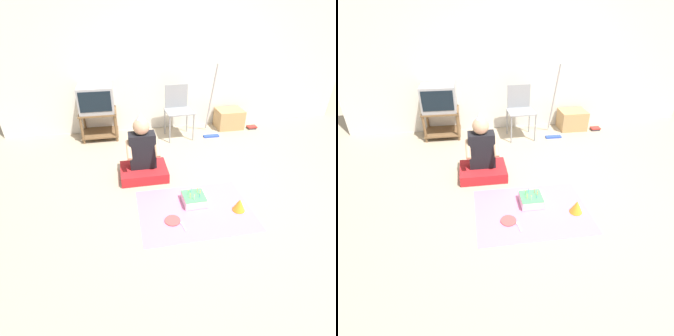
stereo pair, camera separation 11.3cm
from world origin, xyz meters
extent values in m
plane|color=tan|center=(0.00, 0.00, 0.00)|extent=(16.00, 16.00, 0.00)
cube|color=silver|center=(0.00, 2.30, 1.27)|extent=(6.40, 0.06, 2.55)
cube|color=brown|center=(-1.52, 2.02, 0.47)|extent=(0.62, 0.49, 0.03)
cube|color=brown|center=(-1.52, 2.02, 0.09)|extent=(0.62, 0.49, 0.02)
cylinder|color=brown|center=(-1.80, 1.81, 0.24)|extent=(0.04, 0.04, 0.49)
cylinder|color=brown|center=(-1.24, 1.81, 0.24)|extent=(0.04, 0.04, 0.49)
cylinder|color=brown|center=(-1.80, 2.24, 0.24)|extent=(0.04, 0.04, 0.49)
cylinder|color=brown|center=(-1.24, 2.24, 0.24)|extent=(0.04, 0.04, 0.49)
cube|color=#99999E|center=(-1.52, 2.02, 0.70)|extent=(0.56, 0.47, 0.42)
cube|color=black|center=(-1.52, 1.78, 0.71)|extent=(0.50, 0.01, 0.32)
cube|color=gray|center=(-0.15, 1.77, 0.48)|extent=(0.47, 0.45, 0.02)
cube|color=gray|center=(-0.16, 1.98, 0.68)|extent=(0.40, 0.04, 0.40)
cylinder|color=gray|center=(-0.35, 1.57, 0.24)|extent=(0.02, 0.02, 0.48)
cylinder|color=gray|center=(0.06, 1.59, 0.24)|extent=(0.02, 0.02, 0.48)
cylinder|color=gray|center=(-0.37, 1.96, 0.24)|extent=(0.02, 0.02, 0.48)
cylinder|color=gray|center=(0.05, 1.97, 0.24)|extent=(0.02, 0.02, 0.48)
cube|color=tan|center=(0.89, 2.03, 0.18)|extent=(0.49, 0.41, 0.35)
cube|color=#2D4CB2|center=(0.43, 1.67, 0.01)|extent=(0.28, 0.09, 0.03)
cylinder|color=#B7B7BC|center=(0.43, 1.84, 0.64)|extent=(0.03, 0.37, 1.23)
cube|color=#333338|center=(1.31, 1.88, 0.01)|extent=(0.15, 0.12, 0.03)
cube|color=#B72D28|center=(1.32, 1.88, 0.04)|extent=(0.17, 0.13, 0.02)
cube|color=red|center=(-0.90, 0.60, 0.07)|extent=(0.63, 0.48, 0.14)
cube|color=black|center=(-0.90, 0.65, 0.38)|extent=(0.34, 0.20, 0.48)
sphere|color=tan|center=(-0.90, 0.65, 0.72)|extent=(0.21, 0.21, 0.21)
cone|color=silver|center=(-0.90, 0.65, 0.85)|extent=(0.12, 0.12, 0.09)
cylinder|color=tan|center=(-1.08, 0.54, 0.46)|extent=(0.06, 0.25, 0.20)
cylinder|color=tan|center=(-0.72, 0.54, 0.46)|extent=(0.06, 0.25, 0.20)
cube|color=pink|center=(-0.40, -0.21, 0.00)|extent=(1.29, 0.93, 0.01)
cube|color=silver|center=(-0.39, -0.09, 0.06)|extent=(0.26, 0.26, 0.10)
cube|color=#4CB266|center=(-0.39, -0.09, 0.11)|extent=(0.25, 0.25, 0.01)
cylinder|color=#EA4C4C|center=(-0.31, -0.09, 0.14)|extent=(0.01, 0.01, 0.07)
sphere|color=#FFCC4C|center=(-0.31, -0.09, 0.18)|extent=(0.01, 0.01, 0.01)
cylinder|color=#EA4C4C|center=(-0.33, -0.04, 0.14)|extent=(0.01, 0.01, 0.07)
sphere|color=#FFCC4C|center=(-0.33, -0.04, 0.18)|extent=(0.01, 0.01, 0.01)
cylinder|color=#4C7FE5|center=(-0.41, -0.02, 0.14)|extent=(0.01, 0.01, 0.07)
sphere|color=#FFCC4C|center=(-0.41, -0.02, 0.18)|extent=(0.01, 0.01, 0.01)
cylinder|color=#66C666|center=(-0.45, -0.06, 0.14)|extent=(0.01, 0.01, 0.07)
sphere|color=#FFCC4C|center=(-0.45, -0.06, 0.18)|extent=(0.01, 0.01, 0.01)
cylinder|color=yellow|center=(-0.45, -0.13, 0.14)|extent=(0.01, 0.01, 0.07)
sphere|color=#FFCC4C|center=(-0.45, -0.13, 0.18)|extent=(0.01, 0.01, 0.01)
cylinder|color=#E58CCC|center=(-0.41, -0.16, 0.14)|extent=(0.01, 0.01, 0.07)
sphere|color=#FFCC4C|center=(-0.41, -0.16, 0.18)|extent=(0.01, 0.01, 0.01)
cylinder|color=#4C7FE5|center=(-0.33, -0.14, 0.14)|extent=(0.01, 0.01, 0.07)
sphere|color=#FFCC4C|center=(-0.33, -0.14, 0.18)|extent=(0.01, 0.01, 0.01)
cone|color=gold|center=(0.08, -0.31, 0.08)|extent=(0.15, 0.15, 0.15)
cylinder|color=#D84C4C|center=(-0.70, -0.35, 0.01)|extent=(0.17, 0.17, 0.01)
ellipsoid|color=white|center=(-0.60, -0.41, 0.01)|extent=(0.04, 0.05, 0.01)
cube|color=white|center=(-0.60, -0.47, 0.01)|extent=(0.02, 0.10, 0.01)
camera|label=1|loc=(-1.14, -2.43, 1.99)|focal=28.00mm
camera|label=2|loc=(-1.03, -2.45, 1.99)|focal=28.00mm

